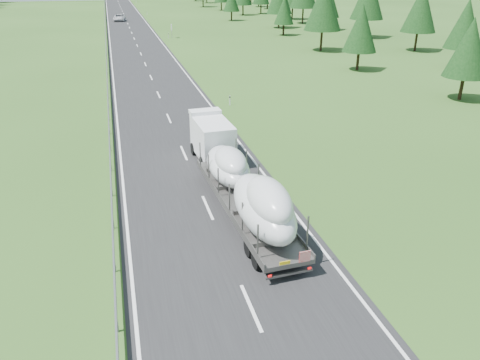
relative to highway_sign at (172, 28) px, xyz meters
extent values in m
plane|color=#294C19|center=(-7.20, -80.00, -1.81)|extent=(400.00, 400.00, 0.00)
cube|color=black|center=(-7.20, 20.00, -1.80)|extent=(10.00, 400.00, 0.02)
cube|color=slate|center=(-12.50, 20.00, -1.21)|extent=(0.08, 400.00, 0.32)
cylinder|color=slate|center=(-12.50, -80.00, -1.51)|extent=(0.10, 0.10, 0.60)
cube|color=silver|center=(-0.70, -50.00, -1.31)|extent=(0.12, 0.07, 1.00)
cube|color=black|center=(-0.70, -50.00, -0.99)|extent=(0.13, 0.08, 0.12)
cube|color=silver|center=(-0.70, 0.00, -1.31)|extent=(0.12, 0.07, 1.00)
cube|color=black|center=(-0.70, 0.00, -0.99)|extent=(0.13, 0.08, 0.12)
cube|color=silver|center=(-0.70, 50.00, -1.31)|extent=(0.12, 0.07, 1.00)
cube|color=black|center=(-0.70, 50.00, -0.99)|extent=(0.13, 0.08, 0.12)
cube|color=silver|center=(-0.70, 100.00, -1.31)|extent=(0.12, 0.07, 1.00)
cube|color=black|center=(-0.70, 100.00, -0.99)|extent=(0.13, 0.08, 0.12)
cylinder|color=slate|center=(0.00, 0.00, -0.81)|extent=(0.08, 0.08, 2.00)
cube|color=silver|center=(0.00, 0.00, 0.19)|extent=(0.05, 0.90, 1.20)
cylinder|color=black|center=(34.18, -39.50, -0.28)|extent=(0.36, 0.36, 3.06)
cone|color=black|center=(34.18, -39.50, 3.98)|extent=(4.76, 4.76, 6.38)
cylinder|color=black|center=(36.77, -25.57, -0.04)|extent=(0.36, 0.36, 3.54)
cone|color=black|center=(36.77, -25.57, 4.88)|extent=(5.51, 5.51, 7.37)
cylinder|color=black|center=(36.51, -9.11, 0.22)|extent=(0.36, 0.36, 4.06)
cylinder|color=black|center=(34.54, 3.95, -0.25)|extent=(0.36, 0.36, 3.12)
cone|color=black|center=(34.54, 3.95, 4.08)|extent=(4.85, 4.85, 6.50)
cylinder|color=black|center=(34.21, 17.48, 0.30)|extent=(0.36, 0.36, 4.22)
cylinder|color=black|center=(35.29, 27.50, 0.14)|extent=(0.36, 0.36, 3.90)
cylinder|color=black|center=(32.01, 44.69, -0.22)|extent=(0.36, 0.36, 3.18)
cylinder|color=black|center=(39.31, 60.91, 0.21)|extent=(0.36, 0.36, 4.04)
cylinder|color=black|center=(39.10, 69.97, 0.18)|extent=(0.36, 0.36, 3.97)
cylinder|color=black|center=(23.06, -54.07, -0.40)|extent=(0.36, 0.36, 2.82)
cone|color=black|center=(23.06, -54.07, 3.52)|extent=(4.39, 4.39, 5.87)
cylinder|color=black|center=(20.03, -37.40, -0.37)|extent=(0.36, 0.36, 2.87)
cone|color=black|center=(20.03, -37.40, 3.61)|extent=(4.47, 4.47, 5.98)
cylinder|color=black|center=(21.82, -21.42, 0.11)|extent=(0.36, 0.36, 3.84)
cone|color=black|center=(21.82, -21.42, 5.44)|extent=(5.97, 5.97, 7.99)
cylinder|color=black|center=(22.28, -1.87, -0.54)|extent=(0.36, 0.36, 2.53)
cone|color=black|center=(22.28, -1.87, 2.98)|extent=(3.94, 3.94, 5.28)
cylinder|color=black|center=(25.51, 10.20, 0.01)|extent=(0.36, 0.36, 3.64)
cylinder|color=black|center=(19.02, 28.31, -0.47)|extent=(0.36, 0.36, 2.68)
cone|color=black|center=(19.02, 28.31, 3.26)|extent=(4.17, 4.17, 5.59)
cylinder|color=black|center=(25.79, 41.92, -0.19)|extent=(0.36, 0.36, 3.23)
cylinder|color=black|center=(23.45, 59.45, -0.38)|extent=(0.36, 0.36, 2.85)
cylinder|color=black|center=(20.42, 74.33, -0.03)|extent=(0.36, 0.36, 3.55)
cube|color=white|center=(-5.40, -64.03, -0.11)|extent=(2.46, 4.58, 2.51)
cube|color=black|center=(-5.40, -61.75, 0.34)|extent=(2.06, 0.18, 1.25)
cube|color=white|center=(-5.40, -62.06, 1.28)|extent=(2.29, 1.19, 0.27)
cube|color=#605D5A|center=(-5.40, -64.93, -1.32)|extent=(2.37, 2.80, 0.22)
cylinder|color=black|center=(-6.43, -62.42, -1.36)|extent=(0.36, 0.91, 0.89)
cylinder|color=black|center=(-4.37, -62.42, -1.36)|extent=(0.36, 0.91, 0.89)
cylinder|color=black|center=(-6.43, -65.28, -1.36)|extent=(0.36, 0.91, 0.89)
cylinder|color=black|center=(-4.37, -65.28, -1.36)|extent=(0.36, 0.91, 0.89)
cube|color=#605D5A|center=(-5.40, -72.53, -0.99)|extent=(3.05, 12.64, 0.23)
cube|color=#605D5A|center=(-6.59, -72.53, -0.76)|extent=(0.69, 12.51, 0.21)
cube|color=#605D5A|center=(-4.21, -72.53, -0.76)|extent=(0.69, 12.51, 0.21)
cube|color=#605D5A|center=(-6.59, -77.90, -0.02)|extent=(0.07, 0.07, 1.70)
cube|color=#605D5A|center=(-4.21, -77.90, -0.02)|extent=(0.07, 0.07, 1.70)
cube|color=#605D5A|center=(-6.59, -75.75, -0.02)|extent=(0.07, 0.07, 1.70)
cube|color=#605D5A|center=(-4.21, -75.75, -0.02)|extent=(0.07, 0.07, 1.70)
cube|color=#605D5A|center=(-6.59, -73.61, -0.02)|extent=(0.07, 0.07, 1.70)
cube|color=#605D5A|center=(-4.21, -73.61, -0.02)|extent=(0.07, 0.07, 1.70)
cube|color=#605D5A|center=(-6.59, -71.46, -0.02)|extent=(0.07, 0.07, 1.70)
cube|color=#605D5A|center=(-4.21, -71.46, -0.02)|extent=(0.07, 0.07, 1.70)
cube|color=#605D5A|center=(-6.59, -69.31, -0.02)|extent=(0.07, 0.07, 1.70)
cube|color=#605D5A|center=(-4.21, -69.31, -0.02)|extent=(0.07, 0.07, 1.70)
cube|color=#605D5A|center=(-6.59, -67.16, -0.02)|extent=(0.07, 0.07, 1.70)
cube|color=#605D5A|center=(-4.21, -67.16, -0.02)|extent=(0.07, 0.07, 1.70)
cylinder|color=black|center=(-6.38, -77.36, -1.36)|extent=(0.40, 0.91, 0.89)
cylinder|color=black|center=(-4.42, -77.36, -1.36)|extent=(0.40, 0.91, 0.89)
cylinder|color=black|center=(-6.38, -76.29, -1.36)|extent=(0.40, 0.91, 0.89)
cylinder|color=black|center=(-4.42, -76.29, -1.36)|extent=(0.40, 0.91, 0.89)
cube|color=#605D5A|center=(-5.40, -78.75, -1.41)|extent=(2.24, 0.22, 0.11)
cube|color=red|center=(-4.73, -78.81, -0.60)|extent=(0.54, 0.06, 0.54)
cube|color=yellow|center=(-5.67, -78.81, -0.73)|extent=(0.49, 0.06, 0.16)
cube|color=red|center=(-6.34, -78.81, -1.27)|extent=(0.16, 0.06, 0.09)
cube|color=red|center=(-4.46, -78.81, -1.27)|extent=(0.16, 0.06, 0.09)
ellipsoid|color=silver|center=(-5.40, -75.40, 0.24)|extent=(2.82, 6.61, 2.21)
ellipsoid|color=silver|center=(-5.40, -76.21, 1.01)|extent=(2.10, 4.20, 1.77)
ellipsoid|color=silver|center=(-5.40, -69.31, -0.02)|extent=(2.60, 5.63, 1.69)
ellipsoid|color=silver|center=(-5.40, -70.00, 0.57)|extent=(1.94, 3.58, 1.35)
imported|color=silver|center=(-8.90, 34.71, -0.97)|extent=(3.38, 6.26, 1.67)
camera|label=1|loc=(-11.55, -94.56, 10.89)|focal=35.00mm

